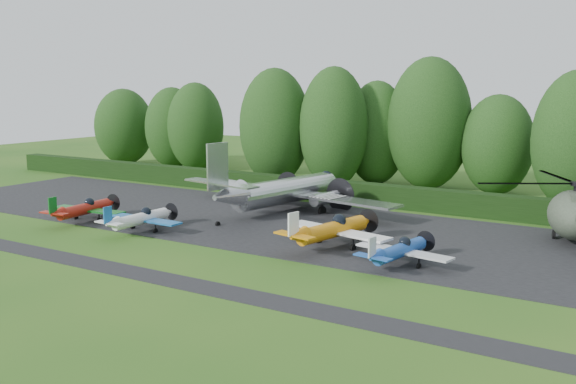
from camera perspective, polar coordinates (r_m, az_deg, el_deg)
The scene contains 20 objects.
ground at distance 43.46m, azimuth -8.18°, elevation -5.12°, with size 160.00×160.00×0.00m, color #245618.
apron at distance 51.31m, azimuth -1.02°, elevation -2.76°, with size 70.00×18.00×0.01m, color black.
taxiway_verge at distance 39.23m, azimuth -13.83°, elevation -6.92°, with size 70.00×2.00×0.00m, color black.
hedgerow at distance 60.68m, azimuth 4.60°, elevation -0.87°, with size 90.00×1.60×2.00m, color black.
transport_plane at distance 55.38m, azimuth -0.31°, elevation 0.14°, with size 21.08×16.16×6.75m.
light_plane_red at distance 54.03m, azimuth -17.62°, elevation -1.43°, with size 6.68×7.03×2.57m.
light_plane_white at distance 49.27m, azimuth -12.92°, elevation -2.30°, with size 6.43×6.77×2.47m.
light_plane_orange at distance 43.36m, azimuth 4.02°, elevation -3.34°, with size 8.01×8.42×3.08m.
light_plane_blue at distance 39.59m, azimuth 9.93°, elevation -5.12°, with size 6.28×6.61×2.41m.
helicopter at distance 48.46m, azimuth 24.11°, elevation -1.53°, with size 13.45×15.75×4.33m.
tree_1 at distance 79.28m, azimuth -1.78°, elevation 5.28°, with size 6.59×6.59×10.14m.
tree_2 at distance 68.71m, azimuth 12.44°, elevation 5.95°, with size 8.69×8.69×13.81m.
tree_3 at distance 91.51m, azimuth -14.37°, elevation 5.64°, with size 7.98×7.98×10.40m.
tree_4 at distance 86.12m, azimuth -10.23°, elevation 5.63°, with size 7.16×7.16×10.62m.
tree_5 at distance 67.23m, azimuth 18.11°, elevation 4.00°, with size 7.10×7.10×10.02m.
tree_6 at distance 82.98m, azimuth -8.21°, elevation 5.76°, with size 7.20×7.20×11.23m.
tree_7 at distance 61.26m, azimuth 24.22°, elevation 4.20°, with size 7.49×7.49×12.26m.
tree_8 at distance 70.87m, azimuth -1.19°, elevation 5.84°, with size 7.83×7.83×12.75m.
tree_10 at distance 71.25m, azimuth 7.87°, elevation 5.22°, with size 6.89×6.89×11.39m.
tree_12 at distance 68.32m, azimuth 4.08°, elevation 5.72°, with size 7.31×7.31×12.86m.
Camera 1 is at (27.09, -32.18, 10.92)m, focal length 40.00 mm.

